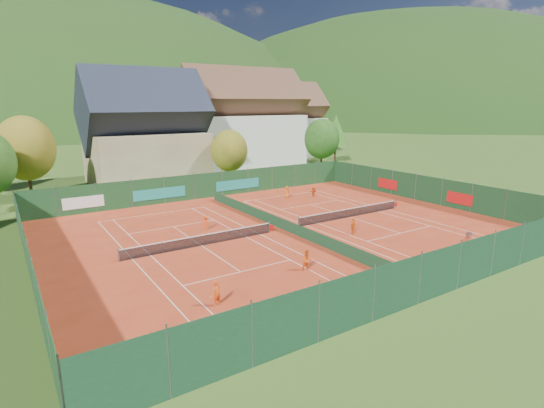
% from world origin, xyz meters
% --- Properties ---
extents(ground, '(600.00, 600.00, 0.00)m').
position_xyz_m(ground, '(0.00, 0.00, -0.02)').
color(ground, '#305119').
rests_on(ground, ground).
extents(clay_pad, '(40.00, 32.00, 0.01)m').
position_xyz_m(clay_pad, '(0.00, 0.00, 0.01)').
color(clay_pad, '#A93218').
rests_on(clay_pad, ground).
extents(court_markings_left, '(11.03, 23.83, 0.00)m').
position_xyz_m(court_markings_left, '(-8.00, 0.00, 0.01)').
color(court_markings_left, white).
rests_on(court_markings_left, ground).
extents(court_markings_right, '(11.03, 23.83, 0.00)m').
position_xyz_m(court_markings_right, '(8.00, 0.00, 0.01)').
color(court_markings_right, white).
rests_on(court_markings_right, ground).
extents(tennis_net_left, '(13.30, 0.10, 1.02)m').
position_xyz_m(tennis_net_left, '(-7.85, 0.00, 0.51)').
color(tennis_net_left, '#59595B').
rests_on(tennis_net_left, ground).
extents(tennis_net_right, '(13.30, 0.10, 1.02)m').
position_xyz_m(tennis_net_right, '(8.15, 0.00, 0.51)').
color(tennis_net_right, '#59595B').
rests_on(tennis_net_right, ground).
extents(court_divider, '(0.03, 28.80, 1.00)m').
position_xyz_m(court_divider, '(0.00, 0.00, 0.50)').
color(court_divider, '#143820').
rests_on(court_divider, ground).
extents(fence_north, '(40.00, 0.10, 3.00)m').
position_xyz_m(fence_north, '(-0.46, 15.99, 1.47)').
color(fence_north, '#153C1C').
rests_on(fence_north, ground).
extents(fence_south, '(40.00, 0.04, 3.00)m').
position_xyz_m(fence_south, '(0.00, -16.00, 1.50)').
color(fence_south, '#133520').
rests_on(fence_south, ground).
extents(fence_west, '(0.04, 32.00, 3.00)m').
position_xyz_m(fence_west, '(-20.00, 0.00, 1.50)').
color(fence_west, '#14371B').
rests_on(fence_west, ground).
extents(fence_east, '(0.09, 32.00, 3.00)m').
position_xyz_m(fence_east, '(20.00, 0.05, 1.48)').
color(fence_east, '#13351B').
rests_on(fence_east, ground).
extents(chalet, '(16.20, 12.00, 16.00)m').
position_xyz_m(chalet, '(-3.00, 30.00, 6.62)').
color(chalet, tan).
rests_on(chalet, ground).
extents(hotel_block_a, '(21.60, 11.00, 17.25)m').
position_xyz_m(hotel_block_a, '(16.00, 36.00, 7.38)').
color(hotel_block_a, silver).
rests_on(hotel_block_a, ground).
extents(hotel_block_b, '(17.28, 10.00, 15.50)m').
position_xyz_m(hotel_block_b, '(30.00, 44.00, 6.62)').
color(hotel_block_b, silver).
rests_on(hotel_block_b, ground).
extents(tree_west_mid, '(6.44, 6.44, 9.78)m').
position_xyz_m(tree_west_mid, '(-18.00, 26.00, 6.07)').
color(tree_west_mid, '#483019').
rests_on(tree_west_mid, ground).
extents(tree_center, '(5.01, 5.01, 7.60)m').
position_xyz_m(tree_center, '(6.00, 22.00, 4.72)').
color(tree_center, '#463219').
rests_on(tree_center, ground).
extents(tree_east_front, '(5.72, 5.72, 8.69)m').
position_xyz_m(tree_east_front, '(24.00, 24.00, 5.39)').
color(tree_east_front, '#402517').
rests_on(tree_east_front, ground).
extents(tree_east_mid, '(5.04, 5.04, 9.00)m').
position_xyz_m(tree_east_mid, '(34.00, 32.00, 6.06)').
color(tree_east_mid, '#432C17').
rests_on(tree_east_mid, ground).
extents(tree_east_back, '(7.15, 7.15, 10.86)m').
position_xyz_m(tree_east_back, '(26.00, 40.00, 6.74)').
color(tree_east_back, '#412A17').
rests_on(tree_east_back, ground).
extents(mountain_backdrop, '(820.00, 530.00, 242.00)m').
position_xyz_m(mountain_backdrop, '(28.54, 233.48, -39.64)').
color(mountain_backdrop, black).
rests_on(mountain_backdrop, ground).
extents(ball_hopper, '(0.34, 0.34, 0.80)m').
position_xyz_m(ball_hopper, '(11.08, -10.85, 0.56)').
color(ball_hopper, slate).
rests_on(ball_hopper, ground).
extents(loose_ball_0, '(0.07, 0.07, 0.07)m').
position_xyz_m(loose_ball_0, '(-11.34, -8.80, 0.03)').
color(loose_ball_0, '#CCD833').
rests_on(loose_ball_0, ground).
extents(loose_ball_1, '(0.07, 0.07, 0.07)m').
position_xyz_m(loose_ball_1, '(7.84, -12.94, 0.03)').
color(loose_ball_1, '#CCD833').
rests_on(loose_ball_1, ground).
extents(loose_ball_2, '(0.07, 0.07, 0.07)m').
position_xyz_m(loose_ball_2, '(3.57, 2.59, 0.03)').
color(loose_ball_2, '#CCD833').
rests_on(loose_ball_2, ground).
extents(player_left_near, '(0.62, 0.48, 1.50)m').
position_xyz_m(player_left_near, '(-11.47, -9.99, 0.75)').
color(player_left_near, '#D94C13').
rests_on(player_left_near, ground).
extents(player_left_mid, '(0.82, 0.71, 1.47)m').
position_xyz_m(player_left_mid, '(-4.08, -8.64, 0.73)').
color(player_left_mid, '#F05B15').
rests_on(player_left_mid, ground).
extents(player_left_far, '(0.94, 0.66, 1.33)m').
position_xyz_m(player_left_far, '(-5.89, 3.82, 0.67)').
color(player_left_far, '#E04713').
rests_on(player_left_far, ground).
extents(player_right_near, '(0.94, 0.70, 1.48)m').
position_xyz_m(player_right_near, '(4.20, -4.37, 0.74)').
color(player_right_near, orange).
rests_on(player_right_near, ground).
extents(player_right_far_a, '(0.71, 0.47, 1.45)m').
position_xyz_m(player_right_far_a, '(7.78, 10.69, 0.72)').
color(player_right_far_a, '#D06012').
rests_on(player_right_far_a, ground).
extents(player_right_far_b, '(1.16, 0.39, 1.25)m').
position_xyz_m(player_right_far_b, '(10.71, 9.28, 0.62)').
color(player_right_far_b, '#CC4C12').
rests_on(player_right_far_b, ground).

